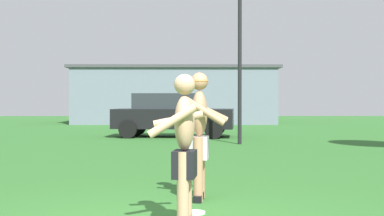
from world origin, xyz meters
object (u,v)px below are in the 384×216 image
(lamp_post, at_px, (240,30))
(frisbee, at_px, (193,213))
(player_in_black, at_px, (184,146))
(player_with_cap, at_px, (200,129))
(car_black_mid_lot, at_px, (172,114))

(lamp_post, bearing_deg, frisbee, -98.48)
(player_in_black, height_order, frisbee, player_in_black)
(player_with_cap, bearing_deg, frisbee, -96.15)
(car_black_mid_lot, height_order, lamp_post, lamp_post)
(player_in_black, distance_m, car_black_mid_lot, 14.72)
(player_with_cap, height_order, player_in_black, player_with_cap)
(player_with_cap, bearing_deg, player_in_black, -97.61)
(player_with_cap, distance_m, lamp_post, 10.13)
(player_with_cap, relative_size, car_black_mid_lot, 0.39)
(player_with_cap, xyz_separation_m, lamp_post, (1.49, 9.70, 2.52))
(player_with_cap, relative_size, player_in_black, 1.06)
(player_in_black, xyz_separation_m, car_black_mid_lot, (-0.41, 14.72, -0.05))
(player_in_black, relative_size, frisbee, 5.76)
(lamp_post, bearing_deg, car_black_mid_lot, 122.10)
(player_in_black, xyz_separation_m, frisbee, (0.12, 0.67, -0.86))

